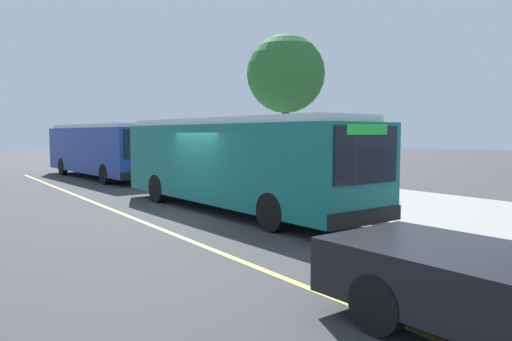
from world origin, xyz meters
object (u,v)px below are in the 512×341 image
Objects in this scene: transit_bus_second at (103,149)px; waiting_bench at (326,178)px; route_sign_post at (314,149)px; transit_bus_main at (236,160)px.

transit_bus_second is 13.33m from waiting_bench.
transit_bus_main is at bearing -106.60° from route_sign_post.
transit_bus_main is at bearing -74.09° from waiting_bench.
transit_bus_main and route_sign_post have the same top height.
transit_bus_second is 6.89× the size of waiting_bench.
transit_bus_second and route_sign_post have the same top height.
waiting_bench is 0.57× the size of route_sign_post.
route_sign_post is (14.48, 2.60, 0.34)m from transit_bus_second.
transit_bus_main is 6.76× the size of waiting_bench.
transit_bus_main is 13.70m from transit_bus_second.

